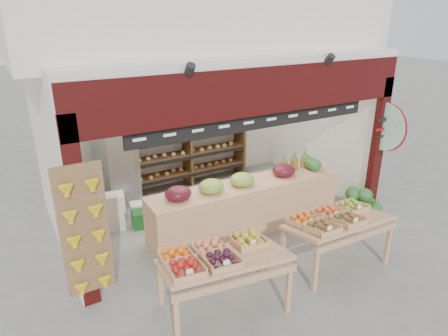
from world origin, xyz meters
TOP-DOWN VIEW (x-y plane):
  - ground at (0.00, 0.00)m, footprint 60.00×60.00m
  - shop_structure at (0.00, 1.61)m, footprint 6.36×5.12m
  - banana_board at (-2.73, -1.17)m, footprint 0.60×0.15m
  - gift_sign at (2.75, -1.15)m, footprint 0.04×0.93m
  - back_shelving at (0.17, 1.97)m, footprint 2.86×0.47m
  - refrigerator at (-1.50, 1.74)m, footprint 0.77×0.77m
  - cardboard_stack at (-1.68, 0.78)m, footprint 1.04×0.75m
  - mid_counter at (0.16, -0.46)m, footprint 3.63×0.80m
  - display_table_left at (-1.36, -2.03)m, footprint 1.73×1.12m
  - display_table_right at (0.72, -2.04)m, footprint 1.60×0.93m
  - watermelon_pile at (2.48, -1.14)m, footprint 0.75×0.71m

SIDE VIEW (x-z plane):
  - ground at x=0.00m, z-range 0.00..0.00m
  - watermelon_pile at x=2.48m, z-range -0.07..0.47m
  - cardboard_stack at x=-1.68m, z-range -0.09..0.58m
  - mid_counter at x=0.16m, z-range -0.07..1.05m
  - display_table_right at x=0.72m, z-range 0.27..1.28m
  - display_table_left at x=-1.36m, z-range 0.29..1.32m
  - refrigerator at x=-1.50m, z-range 0.00..1.71m
  - back_shelving at x=0.17m, z-range 0.22..2.00m
  - banana_board at x=-2.73m, z-range 0.22..2.02m
  - gift_sign at x=2.75m, z-range 1.29..2.21m
  - shop_structure at x=0.00m, z-range 1.22..6.62m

